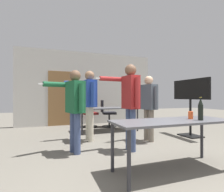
# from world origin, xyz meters

# --- Properties ---
(back_wall) EXTENTS (5.37, 0.12, 2.85)m
(back_wall) POSITION_xyz_m (-0.03, 5.40, 1.42)
(back_wall) COLOR beige
(back_wall) RESTS_ON ground_plane
(conference_table_near) EXTENTS (1.81, 0.67, 0.74)m
(conference_table_near) POSITION_xyz_m (0.19, 0.60, 0.67)
(conference_table_near) COLOR #4C4C51
(conference_table_near) RESTS_ON ground_plane
(conference_table_far) EXTENTS (1.88, 0.81, 0.74)m
(conference_table_far) POSITION_xyz_m (0.24, 3.76, 0.68)
(conference_table_far) COLOR #4C4C51
(conference_table_far) RESTS_ON ground_plane
(tv_screen) EXTENTS (0.44, 1.27, 1.57)m
(tv_screen) POSITION_xyz_m (2.14, 2.27, 1.00)
(tv_screen) COLOR black
(tv_screen) RESTS_ON ground_plane
(person_near_casual) EXTENTS (0.82, 0.67, 1.73)m
(person_near_casual) POSITION_xyz_m (-0.59, 2.75, 1.04)
(person_near_casual) COLOR beige
(person_near_casual) RESTS_ON ground_plane
(person_right_polo) EXTENTS (0.81, 0.59, 1.59)m
(person_right_polo) POSITION_xyz_m (0.78, 2.22, 0.96)
(person_right_polo) COLOR slate
(person_right_polo) RESTS_ON ground_plane
(person_center_tall) EXTENTS (0.85, 0.59, 1.60)m
(person_center_tall) POSITION_xyz_m (-1.05, 1.91, 0.96)
(person_center_tall) COLOR #3D4C75
(person_center_tall) RESTS_ON ground_plane
(person_left_plaid) EXTENTS (0.81, 0.56, 1.74)m
(person_left_plaid) POSITION_xyz_m (0.02, 1.68, 1.07)
(person_left_plaid) COLOR #3D4C75
(person_left_plaid) RESTS_ON ground_plane
(office_chair_far_left) EXTENTS (0.60, 0.54, 0.96)m
(office_chair_far_left) POSITION_xyz_m (0.45, 4.46, 0.46)
(office_chair_far_left) COLOR black
(office_chair_far_left) RESTS_ON ground_plane
(office_chair_side_rolled) EXTENTS (0.53, 0.59, 0.94)m
(office_chair_side_rolled) POSITION_xyz_m (-0.13, 4.75, 0.45)
(office_chair_side_rolled) COLOR black
(office_chair_side_rolled) RESTS_ON ground_plane
(beer_bottle) EXTENTS (0.07, 0.07, 0.34)m
(beer_bottle) POSITION_xyz_m (0.56, 0.45, 0.90)
(beer_bottle) COLOR black
(beer_bottle) RESTS_ON conference_table_near
(drink_cup) EXTENTS (0.07, 0.07, 0.12)m
(drink_cup) POSITION_xyz_m (0.54, 0.61, 0.80)
(drink_cup) COLOR #E05123
(drink_cup) RESTS_ON conference_table_near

